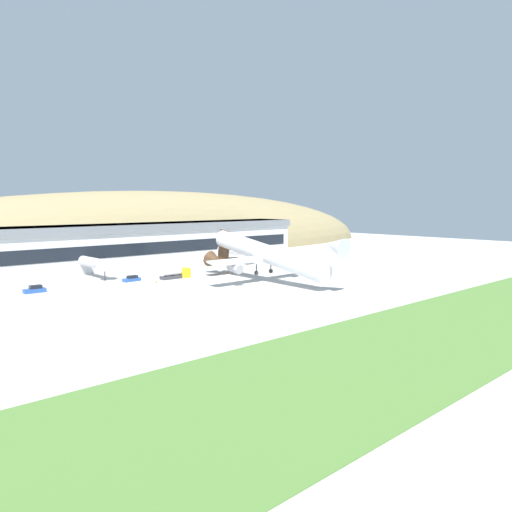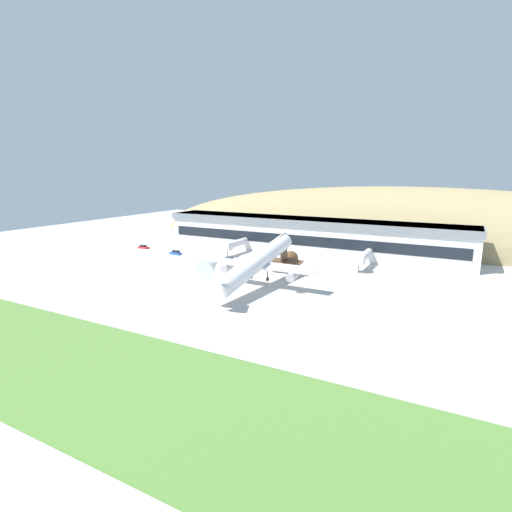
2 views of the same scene
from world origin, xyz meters
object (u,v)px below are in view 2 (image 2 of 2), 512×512
jetway_1 (363,257)px  cargo_airplane (258,263)px  terminal_building (307,233)px  traffic_cone_1 (227,265)px  jetway_0 (234,244)px  service_car_0 (143,247)px  service_car_1 (176,253)px  traffic_cone_0 (293,273)px  fuel_truck (250,262)px  service_car_2 (229,259)px

jetway_1 → cargo_airplane: size_ratio=0.32×
terminal_building → jetway_1: terminal_building is taller
terminal_building → traffic_cone_1: size_ratio=203.77×
jetway_0 → service_car_0: size_ratio=3.30×
terminal_building → jetway_1: 30.24m
service_car_1 → traffic_cone_0: 50.76m
cargo_airplane → fuel_truck: (-13.61, 20.34, -5.24)m
jetway_1 → traffic_cone_0: size_ratio=26.86×
jetway_0 → service_car_0: jetway_0 is taller
terminal_building → cargo_airplane: terminal_building is taller
jetway_0 → fuel_truck: size_ratio=1.83×
service_car_1 → traffic_cone_1: bearing=-13.2°
cargo_airplane → fuel_truck: bearing=123.8°
jetway_0 → fuel_truck: (14.88, -14.38, -2.45)m
fuel_truck → service_car_1: bearing=174.0°
cargo_airplane → traffic_cone_1: size_ratio=82.63×
jetway_0 → traffic_cone_0: size_ratio=26.13×
jetway_1 → traffic_cone_1: 44.21m
service_car_1 → traffic_cone_0: (50.44, -5.65, -0.41)m
traffic_cone_0 → traffic_cone_1: (-23.44, -0.69, 0.00)m
service_car_1 → service_car_2: size_ratio=1.01×
traffic_cone_1 → service_car_0: bearing=168.1°
fuel_truck → cargo_airplane: bearing=-56.2°
jetway_0 → cargo_airplane: (28.49, -34.72, 2.79)m
fuel_truck → traffic_cone_1: bearing=-159.3°
fuel_truck → traffic_cone_0: fuel_truck is taller
jetway_0 → service_car_2: bearing=-68.5°
service_car_2 → traffic_cone_1: service_car_2 is taller
service_car_1 → traffic_cone_0: size_ratio=8.01×
jetway_0 → service_car_0: 39.72m
service_car_1 → service_car_2: service_car_1 is taller
cargo_airplane → traffic_cone_0: size_ratio=82.63×
traffic_cone_0 → cargo_airplane: bearing=-97.9°
jetway_1 → service_car_0: size_ratio=3.39×
jetway_0 → jetway_1: (48.26, -0.22, 0.00)m
cargo_airplane → service_car_1: cargo_airplane is taller
traffic_cone_1 → cargo_airplane: bearing=-40.1°
service_car_0 → service_car_2: bearing=-4.7°
cargo_airplane → fuel_truck: size_ratio=5.79×
terminal_building → fuel_truck: terminal_building is taller
service_car_0 → terminal_building: bearing=20.6°
service_car_2 → traffic_cone_0: size_ratio=7.91×
cargo_airplane → service_car_1: bearing=153.5°
terminal_building → fuel_truck: (-8.02, -30.26, -5.98)m
jetway_1 → fuel_truck: (-33.38, -14.16, -2.45)m
terminal_building → traffic_cone_1: terminal_building is taller
service_car_0 → service_car_2: 43.33m
service_car_1 → traffic_cone_1: 27.73m
service_car_2 → service_car_1: bearing=179.8°
terminal_building → service_car_2: (-18.61, -26.76, -6.91)m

